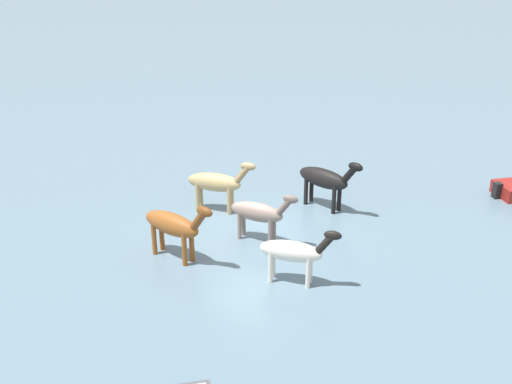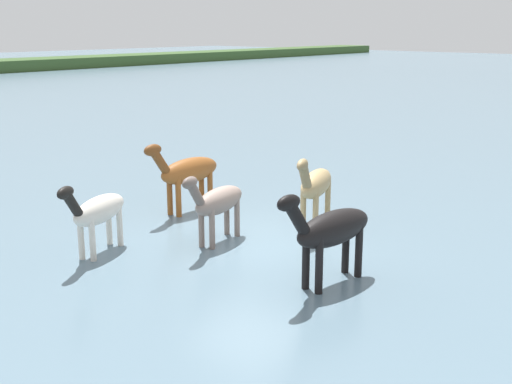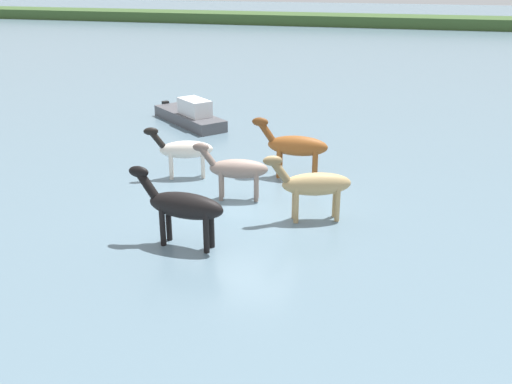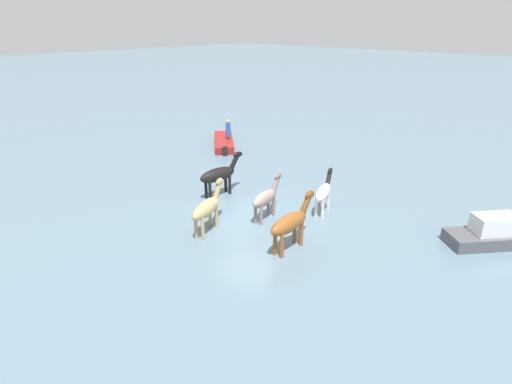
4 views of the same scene
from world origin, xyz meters
name	(u,v)px [view 1 (image 1 of 4)]	position (x,y,z in m)	size (l,w,h in m)	color
ground_plane	(253,231)	(0.00, 0.00, 0.00)	(205.92, 205.92, 0.00)	slate
horse_rear_stallion	(174,225)	(0.73, 2.78, 1.08)	(2.52, 0.65, 1.96)	brown
horse_dun_straggler	(294,252)	(-2.75, 1.82, 0.95)	(2.19, 1.11, 1.72)	silver
horse_pinto_flank	(325,179)	(-0.89, -2.87, 1.08)	(2.53, 0.73, 1.96)	black
horse_dark_mare	(259,213)	(-0.55, 0.43, 0.95)	(2.24, 0.84, 1.73)	gray
horse_gray_outer	(217,183)	(1.91, -0.47, 1.04)	(2.39, 1.20, 1.88)	tan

